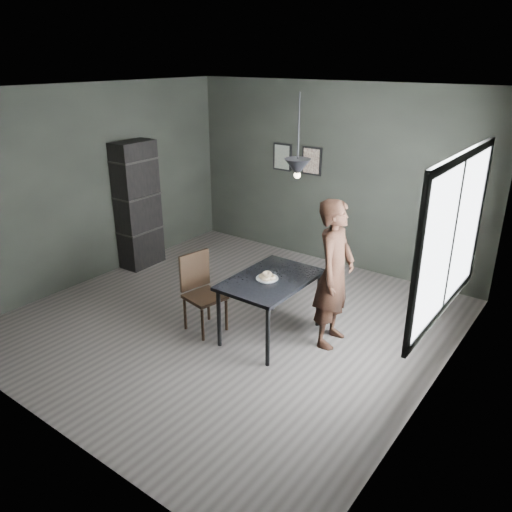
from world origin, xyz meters
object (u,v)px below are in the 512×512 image
Objects in this scene: cafe_table at (271,284)px; pendant_lamp at (297,167)px; wood_chair at (200,287)px; white_plate at (267,279)px; shelf_unit at (138,205)px; woman at (334,274)px.

cafe_table is 1.39× the size of pendant_lamp.
pendant_lamp is (1.04, 0.45, 1.50)m from wood_chair.
white_plate is at bearing -150.10° from pendant_lamp.
pendant_lamp reaches higher than shelf_unit.
cafe_table is 2.99m from shelf_unit.
pendant_lamp is (3.17, -0.49, 1.07)m from shelf_unit.
white_plate is at bearing -14.09° from shelf_unit.
cafe_table is at bearing 108.65° from woman.
woman reaches higher than cafe_table.
shelf_unit is at bearing 171.26° from pendant_lamp.
white_plate is 0.27× the size of pendant_lamp.
woman is 3.58m from shelf_unit.
cafe_table is at bearing -158.20° from pendant_lamp.
pendant_lamp reaches higher than white_plate.
wood_chair is 2.36m from shelf_unit.
pendant_lamp is (0.25, 0.10, 1.38)m from cafe_table.
cafe_table is 5.22× the size of white_plate.
white_plate is 0.12× the size of shelf_unit.
wood_chair is at bearing -156.44° from cafe_table.
woman is 1.27m from pendant_lamp.
pendant_lamp is at bearing -10.40° from shelf_unit.
white_plate is 0.24× the size of wood_chair.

